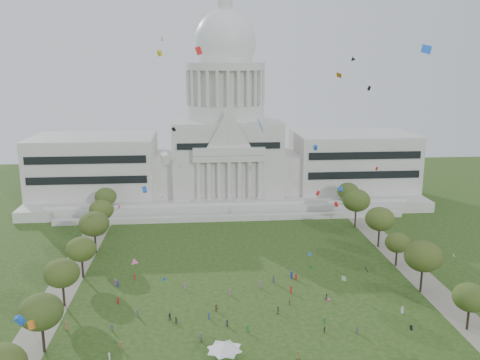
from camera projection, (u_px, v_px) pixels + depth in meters
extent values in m
plane|color=#284315|center=(258.00, 335.00, 109.73)|extent=(400.00, 400.00, 0.00)
cube|color=beige|center=(226.00, 193.00, 220.88)|extent=(160.00, 60.00, 4.00)
cube|color=beige|center=(231.00, 218.00, 189.08)|extent=(130.00, 3.00, 2.00)
cube|color=beige|center=(230.00, 208.00, 196.51)|extent=(140.00, 3.00, 5.00)
cube|color=beige|center=(95.00, 166.00, 212.36)|extent=(50.00, 34.00, 22.00)
cube|color=beige|center=(352.00, 162.00, 221.60)|extent=(50.00, 34.00, 22.00)
cube|color=beige|center=(162.00, 173.00, 213.45)|extent=(12.00, 26.00, 16.00)
cube|color=beige|center=(289.00, 171.00, 217.98)|extent=(12.00, 26.00, 16.00)
cube|color=beige|center=(226.00, 157.00, 216.30)|extent=(44.00, 38.00, 28.00)
cube|color=beige|center=(229.00, 159.00, 196.17)|extent=(28.00, 3.00, 2.40)
cube|color=black|center=(86.00, 170.00, 195.21)|extent=(46.00, 0.40, 11.00)
cube|color=black|center=(365.00, 165.00, 204.45)|extent=(46.00, 0.40, 11.00)
cylinder|color=beige|center=(226.00, 112.00, 211.92)|extent=(32.00, 32.00, 6.00)
cylinder|color=beige|center=(226.00, 87.00, 209.66)|extent=(28.00, 28.00, 14.00)
cylinder|color=beige|center=(225.00, 66.00, 207.74)|extent=(32.40, 32.40, 3.00)
cylinder|color=beige|center=(225.00, 53.00, 206.50)|extent=(22.00, 22.00, 8.00)
ellipsoid|color=white|center=(225.00, 42.00, 205.60)|extent=(25.00, 25.00, 26.20)
cylinder|color=beige|center=(225.00, 7.00, 202.55)|extent=(6.00, 6.00, 5.00)
cube|color=gray|center=(65.00, 284.00, 134.80)|extent=(8.00, 160.00, 0.04)
cube|color=gray|center=(414.00, 271.00, 142.87)|extent=(8.00, 160.00, 0.04)
cylinder|color=black|center=(43.00, 339.00, 102.50)|extent=(0.56, 0.56, 5.75)
ellipsoid|color=#31471A|center=(41.00, 312.00, 101.12)|extent=(8.86, 8.86, 7.25)
cylinder|color=black|center=(468.00, 319.00, 111.35)|extent=(0.56, 0.56, 4.92)
ellipsoid|color=#334C17|center=(470.00, 297.00, 110.18)|extent=(7.58, 7.58, 6.20)
cylinder|color=black|center=(64.00, 295.00, 122.12)|extent=(0.56, 0.56, 5.47)
ellipsoid|color=#354918|center=(62.00, 273.00, 120.81)|extent=(8.42, 8.42, 6.89)
cylinder|color=black|center=(421.00, 280.00, 129.66)|extent=(0.56, 0.56, 6.20)
ellipsoid|color=#384818|center=(423.00, 256.00, 128.17)|extent=(9.55, 9.55, 7.82)
cylinder|color=black|center=(83.00, 268.00, 138.34)|extent=(0.56, 0.56, 5.27)
ellipsoid|color=#394F18|center=(81.00, 249.00, 137.08)|extent=(8.12, 8.12, 6.65)
cylinder|color=black|center=(396.00, 258.00, 146.41)|extent=(0.56, 0.56, 4.56)
ellipsoid|color=#394918|center=(397.00, 243.00, 145.32)|extent=(7.01, 7.01, 5.74)
cylinder|color=black|center=(95.00, 244.00, 156.21)|extent=(0.56, 0.56, 6.03)
ellipsoid|color=#38461B|center=(94.00, 224.00, 154.77)|extent=(9.29, 9.29, 7.60)
cylinder|color=black|center=(379.00, 238.00, 161.38)|extent=(0.56, 0.56, 5.97)
ellipsoid|color=#3E521B|center=(380.00, 219.00, 159.95)|extent=(9.19, 9.19, 7.52)
cylinder|color=black|center=(102.00, 226.00, 174.23)|extent=(0.56, 0.56, 5.41)
ellipsoid|color=#41521C|center=(101.00, 210.00, 172.94)|extent=(8.33, 8.33, 6.81)
cylinder|color=black|center=(355.00, 219.00, 180.78)|extent=(0.56, 0.56, 6.37)
ellipsoid|color=#354D17|center=(356.00, 200.00, 179.26)|extent=(9.82, 9.82, 8.03)
cylinder|color=black|center=(107.00, 211.00, 191.70)|extent=(0.56, 0.56, 5.32)
ellipsoid|color=#364B1C|center=(106.00, 197.00, 190.42)|extent=(8.19, 8.19, 6.70)
cylinder|color=black|center=(347.00, 206.00, 198.50)|extent=(0.56, 0.56, 5.47)
ellipsoid|color=#324616|center=(348.00, 191.00, 197.19)|extent=(8.42, 8.42, 6.89)
cylinder|color=#4C4C4C|center=(212.00, 349.00, 102.40)|extent=(0.12, 0.12, 2.21)
cylinder|color=#4C4C4C|center=(236.00, 347.00, 102.81)|extent=(0.12, 0.12, 2.21)
cube|color=white|center=(224.00, 349.00, 99.94)|extent=(6.78, 6.78, 0.18)
pyramid|color=white|center=(224.00, 345.00, 99.72)|extent=(9.49, 9.49, 1.77)
imported|color=silver|center=(402.00, 310.00, 118.76)|extent=(1.09, 1.05, 1.88)
imported|color=#4C4C51|center=(327.00, 297.00, 125.53)|extent=(0.96, 0.69, 1.80)
imported|color=#33723F|center=(324.00, 320.00, 114.16)|extent=(1.14, 1.18, 1.68)
imported|color=#4C4C51|center=(278.00, 310.00, 118.71)|extent=(0.67, 1.14, 1.88)
imported|color=olive|center=(216.00, 308.00, 119.97)|extent=(1.37, 1.70, 1.73)
imported|color=olive|center=(298.00, 355.00, 100.62)|extent=(0.87, 1.03, 1.78)
imported|color=#4C4C51|center=(221.00, 358.00, 99.59)|extent=(0.72, 0.73, 1.63)
imported|color=#26262B|center=(170.00, 317.00, 115.68)|extent=(0.91, 0.59, 1.81)
imported|color=#26262B|center=(325.00, 330.00, 110.42)|extent=(1.05, 0.93, 1.45)
imported|color=olive|center=(290.00, 302.00, 122.98)|extent=(0.57, 0.94, 1.53)
cube|color=olive|center=(65.00, 326.00, 111.65)|extent=(0.58, 0.58, 1.92)
cube|color=#33723F|center=(248.00, 328.00, 110.60)|extent=(0.53, 0.52, 1.74)
cube|color=#B21E1E|center=(296.00, 277.00, 137.05)|extent=(0.53, 0.40, 1.78)
cube|color=#4C4C51|center=(137.00, 313.00, 117.21)|extent=(0.31, 0.49, 1.84)
cube|color=#B21E1E|center=(135.00, 277.00, 137.28)|extent=(0.36, 0.48, 1.61)
cube|color=silver|center=(109.00, 357.00, 100.26)|extent=(0.42, 0.47, 1.50)
cube|color=#994C8C|center=(185.00, 286.00, 131.85)|extent=(0.40, 0.51, 1.69)
cube|color=#994C8C|center=(116.00, 282.00, 133.71)|extent=(0.55, 0.54, 1.80)
cube|color=#4C4C51|center=(201.00, 337.00, 106.84)|extent=(0.41, 0.57, 1.95)
cube|color=navy|center=(291.00, 275.00, 138.35)|extent=(0.59, 0.50, 1.89)
cube|color=#B21E1E|center=(291.00, 290.00, 129.35)|extent=(0.40, 0.55, 1.91)
cube|color=#4C4C51|center=(357.00, 330.00, 109.98)|extent=(0.51, 0.42, 1.64)
cube|color=#994C8C|center=(230.00, 292.00, 128.15)|extent=(0.49, 0.48, 1.60)
cube|color=olive|center=(121.00, 346.00, 104.08)|extent=(0.49, 0.46, 1.58)
cube|color=#26262B|center=(227.00, 323.00, 113.06)|extent=(0.41, 0.26, 1.51)
cube|color=navy|center=(209.00, 316.00, 116.30)|extent=(0.31, 0.45, 1.58)
cube|color=#994C8C|center=(260.00, 285.00, 132.25)|extent=(0.51, 0.59, 1.89)
cube|color=#4C4C51|center=(274.00, 280.00, 135.44)|extent=(0.55, 0.56, 1.82)
cube|color=#26262B|center=(176.00, 320.00, 114.33)|extent=(0.41, 0.48, 1.54)
cube|color=#4C4C51|center=(112.00, 327.00, 111.20)|extent=(0.45, 0.32, 1.57)
cube|color=#B21E1E|center=(118.00, 301.00, 123.54)|extent=(0.51, 0.52, 1.70)
cube|color=navy|center=(118.00, 284.00, 132.76)|extent=(0.41, 0.52, 1.74)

